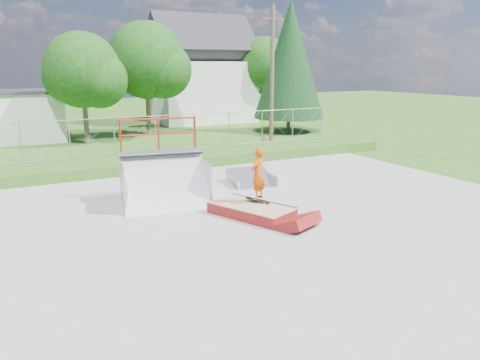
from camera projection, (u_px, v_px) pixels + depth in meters
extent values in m
plane|color=#305718|center=(265.00, 224.00, 14.07)|extent=(120.00, 120.00, 0.00)
cube|color=gray|center=(265.00, 223.00, 14.07)|extent=(20.00, 16.00, 0.04)
cube|color=#305718|center=(163.00, 161.00, 22.20)|extent=(24.00, 3.00, 0.50)
cube|color=maroon|center=(251.00, 211.00, 14.65)|extent=(2.19, 2.92, 0.37)
cube|color=tan|center=(251.00, 205.00, 14.60)|extent=(2.22, 2.95, 0.03)
cube|color=black|center=(258.00, 201.00, 14.88)|extent=(0.63, 0.78, 0.13)
imported|color=#CC4907|center=(258.00, 176.00, 14.69)|extent=(0.72, 0.67, 1.65)
cube|color=silver|center=(201.00, 92.00, 39.93)|extent=(8.00, 6.00, 5.00)
cube|color=#2B2A2F|center=(201.00, 51.00, 39.12)|extent=(8.40, 6.08, 6.08)
cylinder|color=brown|center=(272.00, 77.00, 26.84)|extent=(0.24, 0.24, 8.00)
cylinder|color=brown|center=(86.00, 124.00, 28.39)|extent=(0.30, 0.30, 2.45)
sphere|color=#113D10|center=(82.00, 70.00, 27.64)|extent=(4.48, 4.48, 4.48)
sphere|color=#113D10|center=(99.00, 80.00, 27.67)|extent=(3.36, 3.36, 3.36)
cylinder|color=brown|center=(148.00, 115.00, 32.09)|extent=(0.30, 0.30, 2.80)
sphere|color=#113D10|center=(146.00, 60.00, 31.24)|extent=(5.12, 5.12, 5.12)
sphere|color=#113D10|center=(163.00, 70.00, 31.27)|extent=(3.84, 3.84, 3.84)
cylinder|color=brown|center=(263.00, 105.00, 40.73)|extent=(0.30, 0.30, 2.62)
sphere|color=#113D10|center=(264.00, 65.00, 39.93)|extent=(4.80, 4.80, 4.80)
sphere|color=#113D10|center=(276.00, 72.00, 39.96)|extent=(3.60, 3.60, 3.60)
cylinder|color=brown|center=(150.00, 109.00, 40.19)|extent=(0.30, 0.30, 2.10)
sphere|color=#113D10|center=(148.00, 77.00, 39.55)|extent=(3.84, 3.84, 3.84)
sphere|color=#113D10|center=(158.00, 82.00, 39.57)|extent=(2.88, 2.88, 2.88)
cylinder|color=brown|center=(288.00, 123.00, 33.97)|extent=(0.28, 0.28, 1.20)
cone|color=black|center=(290.00, 60.00, 32.92)|extent=(5.04, 5.04, 8.10)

